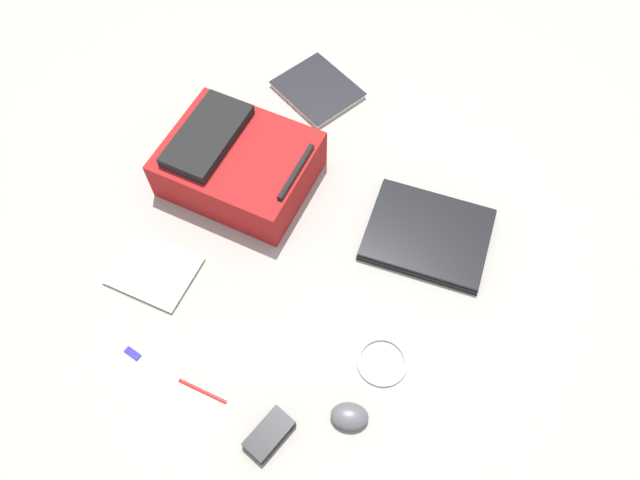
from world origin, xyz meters
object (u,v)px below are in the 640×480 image
at_px(backpack, 237,163).
at_px(pen_black, 202,391).
at_px(book_red, 154,271).
at_px(laptop, 428,234).
at_px(computer_mouse, 350,416).
at_px(cable_coil, 382,361).
at_px(power_brick, 269,434).
at_px(book_blue, 318,90).
at_px(usb_stick, 132,353).

distance_m(backpack, pen_black, 0.66).
xyz_separation_m(backpack, book_red, (0.38, 0.04, -0.07)).
relative_size(laptop, pen_black, 3.09).
bearing_deg(computer_mouse, cable_coil, -26.27).
bearing_deg(computer_mouse, book_red, 58.70).
relative_size(book_red, cable_coil, 1.99).
height_order(cable_coil, power_brick, power_brick).
height_order(backpack, computer_mouse, backpack).
bearing_deg(book_red, computer_mouse, 93.18).
relative_size(laptop, book_blue, 1.48).
xyz_separation_m(book_blue, usb_stick, (0.99, 0.22, -0.01)).
distance_m(book_red, usb_stick, 0.24).
height_order(computer_mouse, usb_stick, computer_mouse).
xyz_separation_m(laptop, power_brick, (0.70, 0.03, 0.00)).
distance_m(computer_mouse, cable_coil, 0.17).
height_order(book_blue, computer_mouse, computer_mouse).
bearing_deg(usb_stick, backpack, -163.37).
bearing_deg(usb_stick, laptop, 153.82).
distance_m(backpack, computer_mouse, 0.78).
relative_size(laptop, computer_mouse, 4.53).
distance_m(backpack, cable_coil, 0.70).
relative_size(book_red, power_brick, 2.16).
distance_m(laptop, book_blue, 0.64).
xyz_separation_m(book_red, pen_black, (0.15, 0.34, -0.00)).
bearing_deg(laptop, pen_black, -13.35).
distance_m(computer_mouse, power_brick, 0.20).
bearing_deg(backpack, computer_mouse, 63.71).
height_order(book_red, cable_coil, book_red).
distance_m(book_blue, pen_black, 1.04).
distance_m(cable_coil, usb_stick, 0.64).
bearing_deg(pen_black, power_brick, 98.22).
relative_size(book_red, pen_black, 1.95).
bearing_deg(usb_stick, book_blue, -167.62).
xyz_separation_m(backpack, cable_coil, (0.18, 0.68, -0.07)).
xyz_separation_m(backpack, power_brick, (0.50, 0.58, -0.06)).
relative_size(book_red, usb_stick, 5.94).
bearing_deg(cable_coil, laptop, -161.74).
relative_size(book_blue, cable_coil, 2.14).
bearing_deg(book_blue, backpack, 6.27).
height_order(computer_mouse, cable_coil, computer_mouse).
xyz_separation_m(book_red, cable_coil, (-0.20, 0.64, -0.00)).
bearing_deg(pen_black, book_red, -113.45).
distance_m(laptop, pen_black, 0.74).
bearing_deg(cable_coil, book_blue, -129.67).
relative_size(backpack, usb_stick, 10.90).
relative_size(backpack, book_red, 1.83).
bearing_deg(book_red, cable_coil, 107.45).
bearing_deg(backpack, power_brick, 49.14).
xyz_separation_m(power_brick, usb_stick, (0.08, -0.41, -0.01)).
bearing_deg(laptop, book_red, -41.64).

